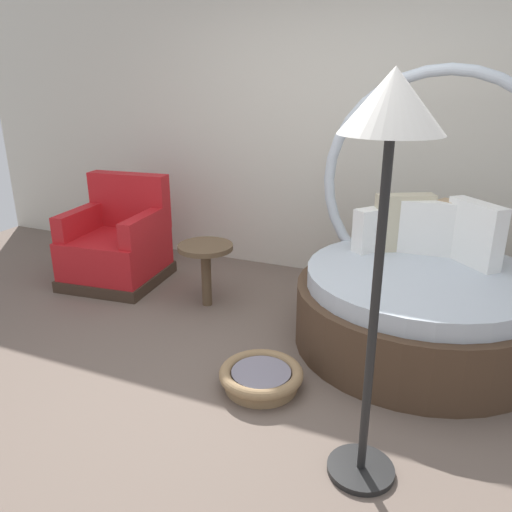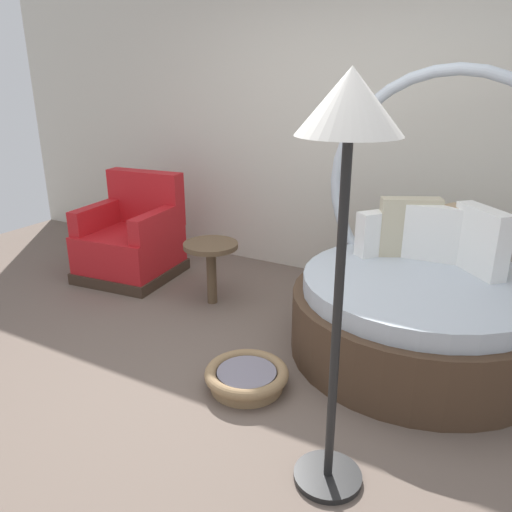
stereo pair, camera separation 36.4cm
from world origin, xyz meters
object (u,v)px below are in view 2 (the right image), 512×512
pet_basket (247,377)px  red_armchair (133,241)px  round_daybed (422,296)px  floor_lamp (348,149)px  side_table (211,254)px

pet_basket → red_armchair: bearing=149.9°
round_daybed → red_armchair: (-2.64, 0.08, -0.06)m
red_armchair → floor_lamp: 3.21m
red_armchair → floor_lamp: size_ratio=0.52×
side_table → floor_lamp: 2.35m
red_armchair → floor_lamp: floor_lamp is taller
floor_lamp → side_table: bearing=139.0°
red_armchair → pet_basket: size_ratio=1.84×
floor_lamp → round_daybed: bearing=86.5°
side_table → floor_lamp: floor_lamp is taller
pet_basket → floor_lamp: bearing=-32.7°
round_daybed → pet_basket: bearing=-128.6°
red_armchair → pet_basket: 2.16m
red_armchair → pet_basket: bearing=-30.1°
round_daybed → floor_lamp: round_daybed is taller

